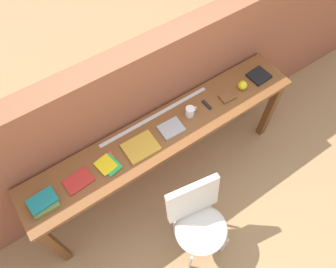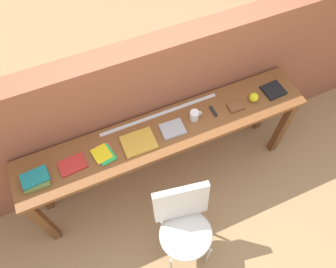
# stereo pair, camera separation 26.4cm
# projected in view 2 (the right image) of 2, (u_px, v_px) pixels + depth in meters

# --- Properties ---
(ground_plane) EXTENTS (40.00, 40.00, 0.00)m
(ground_plane) POSITION_uv_depth(u_px,v_px,m) (178.00, 200.00, 3.29)
(ground_plane) COLOR tan
(brick_wall_back) EXTENTS (6.00, 0.20, 1.53)m
(brick_wall_back) POSITION_uv_depth(u_px,v_px,m) (151.00, 108.00, 2.95)
(brick_wall_back) COLOR #935138
(brick_wall_back) RESTS_ON ground
(sideboard) EXTENTS (2.50, 0.44, 0.88)m
(sideboard) POSITION_uv_depth(u_px,v_px,m) (166.00, 139.00, 2.81)
(sideboard) COLOR brown
(sideboard) RESTS_ON ground
(chair_white_moulded) EXTENTS (0.51, 0.52, 0.89)m
(chair_white_moulded) POSITION_uv_depth(u_px,v_px,m) (184.00, 224.00, 2.64)
(chair_white_moulded) COLOR silver
(chair_white_moulded) RESTS_ON ground
(book_stack_leftmost) EXTENTS (0.21, 0.17, 0.05)m
(book_stack_leftmost) POSITION_uv_depth(u_px,v_px,m) (36.00, 179.00, 2.43)
(book_stack_leftmost) COLOR olive
(book_stack_leftmost) RESTS_ON sideboard
(magazine_cycling) EXTENTS (0.22, 0.16, 0.02)m
(magazine_cycling) POSITION_uv_depth(u_px,v_px,m) (73.00, 165.00, 2.51)
(magazine_cycling) COLOR red
(magazine_cycling) RESTS_ON sideboard
(pamphlet_pile_colourful) EXTENTS (0.18, 0.20, 0.01)m
(pamphlet_pile_colourful) POSITION_uv_depth(u_px,v_px,m) (104.00, 153.00, 2.57)
(pamphlet_pile_colourful) COLOR #E5334C
(pamphlet_pile_colourful) RESTS_ON sideboard
(book_open_centre) EXTENTS (0.27, 0.21, 0.02)m
(book_open_centre) POSITION_uv_depth(u_px,v_px,m) (139.00, 142.00, 2.61)
(book_open_centre) COLOR gold
(book_open_centre) RESTS_ON sideboard
(book_grey_hardcover) EXTENTS (0.20, 0.16, 0.02)m
(book_grey_hardcover) POSITION_uv_depth(u_px,v_px,m) (173.00, 129.00, 2.68)
(book_grey_hardcover) COLOR #9E9EA3
(book_grey_hardcover) RESTS_ON sideboard
(mug) EXTENTS (0.11, 0.08, 0.09)m
(mug) POSITION_uv_depth(u_px,v_px,m) (195.00, 115.00, 2.71)
(mug) COLOR white
(mug) RESTS_ON sideboard
(multitool_folded) EXTENTS (0.03, 0.11, 0.02)m
(multitool_folded) POSITION_uv_depth(u_px,v_px,m) (213.00, 111.00, 2.78)
(multitool_folded) COLOR black
(multitool_folded) RESTS_ON sideboard
(leather_journal_brown) EXTENTS (0.14, 0.11, 0.02)m
(leather_journal_brown) POSITION_uv_depth(u_px,v_px,m) (236.00, 107.00, 2.80)
(leather_journal_brown) COLOR brown
(leather_journal_brown) RESTS_ON sideboard
(sports_ball_small) EXTENTS (0.08, 0.08, 0.08)m
(sports_ball_small) POSITION_uv_depth(u_px,v_px,m) (254.00, 97.00, 2.82)
(sports_ball_small) COLOR yellow
(sports_ball_small) RESTS_ON sideboard
(book_repair_rightmost) EXTENTS (0.19, 0.18, 0.02)m
(book_repair_rightmost) POSITION_uv_depth(u_px,v_px,m) (273.00, 90.00, 2.90)
(book_repair_rightmost) COLOR black
(book_repair_rightmost) RESTS_ON sideboard
(ruler_metal_back_edge) EXTENTS (1.06, 0.03, 0.00)m
(ruler_metal_back_edge) POSITION_uv_depth(u_px,v_px,m) (160.00, 114.00, 2.77)
(ruler_metal_back_edge) COLOR silver
(ruler_metal_back_edge) RESTS_ON sideboard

